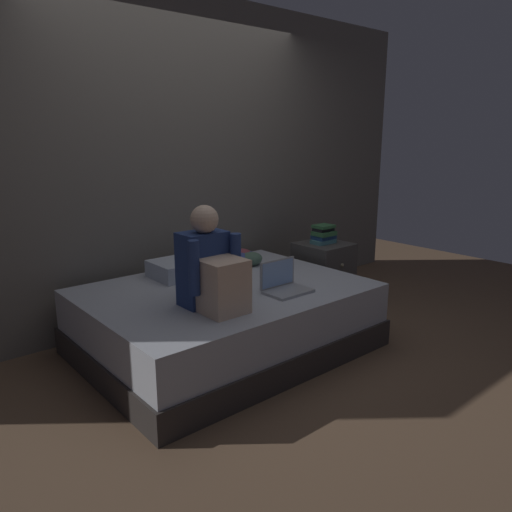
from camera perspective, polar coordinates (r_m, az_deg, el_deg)
The scene contains 9 objects.
ground_plane at distance 3.66m, azimuth 1.93°, elevation -11.35°, with size 8.00×8.00×0.00m, color brown.
wall_back at distance 4.28m, azimuth -9.00°, elevation 10.93°, with size 5.60×0.10×2.70m, color slate.
bed at distance 3.66m, azimuth -3.57°, elevation -7.28°, with size 2.00×1.50×0.48m.
nightstand at distance 4.63m, azimuth 7.84°, elevation -2.10°, with size 0.44×0.46×0.59m.
person_sitting at distance 3.10m, azimuth -5.27°, elevation -1.59°, with size 0.39×0.44×0.66m.
laptop at distance 3.46m, azimuth 3.26°, elevation -3.28°, with size 0.32×0.23×0.22m.
pillow at distance 3.90m, azimuth -8.00°, elevation -1.25°, with size 0.56×0.36×0.13m, color silver.
book_stack at distance 4.54m, azimuth 7.89°, elevation 2.50°, with size 0.23×0.17×0.17m.
clothes_pile at distance 4.18m, azimuth -1.37°, elevation -0.19°, with size 0.30×0.31×0.12m.
Camera 1 is at (-2.23, -2.44, 1.56)m, focal length 34.26 mm.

